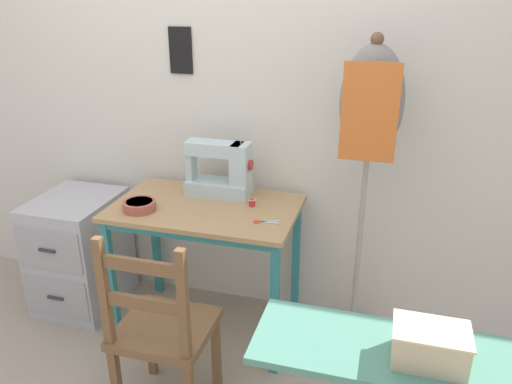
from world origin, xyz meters
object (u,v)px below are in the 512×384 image
object	(u,v)px
filing_cabinet	(80,252)
dress_form	(369,128)
storage_box	(430,345)
wooden_chair	(162,331)
scissors	(262,222)
sewing_machine	(222,171)
fabric_bowl	(140,205)
ironing_board	(472,376)
thread_spool_near_machine	(252,203)

from	to	relation	value
filing_cabinet	dress_form	size ratio (longest dim) A/B	0.42
storage_box	wooden_chair	bearing A→B (deg)	161.36
scissors	filing_cabinet	distance (m)	1.24
sewing_machine	fabric_bowl	xyz separation A→B (m)	(-0.34, -0.30, -0.12)
scissors	storage_box	world-z (taller)	storage_box
fabric_bowl	wooden_chair	xyz separation A→B (m)	(0.33, -0.48, -0.35)
scissors	dress_form	bearing A→B (deg)	27.77
ironing_board	fabric_bowl	bearing A→B (deg)	151.58
ironing_board	storage_box	world-z (taller)	storage_box
wooden_chair	thread_spool_near_machine	bearing A→B (deg)	72.88
filing_cabinet	storage_box	xyz separation A→B (m)	(1.89, -1.00, 0.52)
dress_form	storage_box	distance (m)	1.18
ironing_board	scissors	bearing A→B (deg)	135.67
sewing_machine	fabric_bowl	world-z (taller)	sewing_machine
scissors	wooden_chair	xyz separation A→B (m)	(-0.31, -0.51, -0.32)
fabric_bowl	thread_spool_near_machine	distance (m)	0.57
wooden_chair	dress_form	xyz separation A→B (m)	(0.76, 0.75, 0.76)
thread_spool_near_machine	dress_form	size ratio (longest dim) A/B	0.03
fabric_bowl	scissors	bearing A→B (deg)	2.37
ironing_board	sewing_machine	bearing A→B (deg)	136.15
scissors	thread_spool_near_machine	distance (m)	0.19
wooden_chair	ironing_board	world-z (taller)	wooden_chair
thread_spool_near_machine	dress_form	world-z (taller)	dress_form
scissors	filing_cabinet	xyz separation A→B (m)	(-1.16, 0.14, -0.41)
thread_spool_near_machine	wooden_chair	world-z (taller)	wooden_chair
thread_spool_near_machine	filing_cabinet	xyz separation A→B (m)	(-1.06, -0.02, -0.43)
filing_cabinet	dress_form	bearing A→B (deg)	3.44
wooden_chair	storage_box	xyz separation A→B (m)	(1.03, -0.35, 0.43)
thread_spool_near_machine	fabric_bowl	bearing A→B (deg)	-160.69
sewing_machine	ironing_board	world-z (taller)	sewing_machine
dress_form	filing_cabinet	bearing A→B (deg)	-176.56
fabric_bowl	wooden_chair	world-z (taller)	wooden_chair
thread_spool_near_machine	wooden_chair	size ratio (longest dim) A/B	0.05
fabric_bowl	filing_cabinet	bearing A→B (deg)	162.30
scissors	dress_form	xyz separation A→B (m)	(0.45, 0.24, 0.44)
sewing_machine	thread_spool_near_machine	distance (m)	0.26
fabric_bowl	storage_box	world-z (taller)	storage_box
filing_cabinet	thread_spool_near_machine	bearing A→B (deg)	1.15
dress_form	wooden_chair	bearing A→B (deg)	-135.37
sewing_machine	ironing_board	bearing A→B (deg)	-43.85
fabric_bowl	filing_cabinet	world-z (taller)	fabric_bowl
fabric_bowl	ironing_board	xyz separation A→B (m)	(1.49, -0.81, -0.02)
wooden_chair	storage_box	world-z (taller)	wooden_chair
filing_cabinet	sewing_machine	bearing A→B (deg)	8.60
sewing_machine	filing_cabinet	xyz separation A→B (m)	(-0.87, -0.13, -0.55)
sewing_machine	wooden_chair	bearing A→B (deg)	-90.69
sewing_machine	fabric_bowl	size ratio (longest dim) A/B	2.16
wooden_chair	filing_cabinet	world-z (taller)	wooden_chair
wooden_chair	storage_box	bearing A→B (deg)	-18.64
thread_spool_near_machine	sewing_machine	bearing A→B (deg)	151.07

